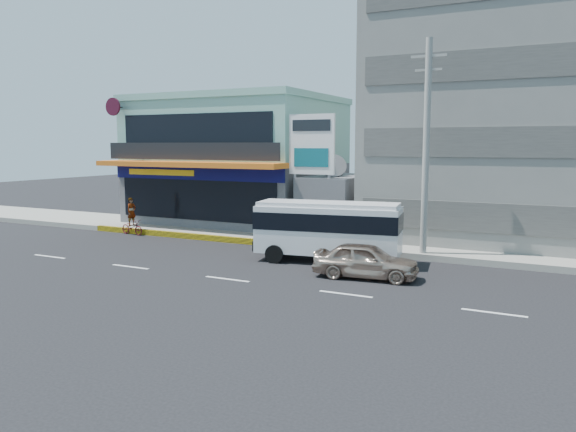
# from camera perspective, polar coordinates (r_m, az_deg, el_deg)

# --- Properties ---
(ground) EXTENTS (120.00, 120.00, 0.00)m
(ground) POSITION_cam_1_polar(r_m,az_deg,el_deg) (22.47, -6.19, -6.40)
(ground) COLOR black
(ground) RESTS_ON ground
(sidewalk) EXTENTS (70.00, 5.00, 0.30)m
(sidewalk) POSITION_cam_1_polar(r_m,az_deg,el_deg) (29.11, 12.57, -3.08)
(sidewalk) COLOR gray
(sidewalk) RESTS_ON ground
(shop_building) EXTENTS (12.40, 11.70, 8.00)m
(shop_building) POSITION_cam_1_polar(r_m,az_deg,el_deg) (37.92, -5.00, 5.30)
(shop_building) COLOR #4A4A4F
(shop_building) RESTS_ON ground
(concrete_building) EXTENTS (16.00, 12.00, 14.00)m
(concrete_building) POSITION_cam_1_polar(r_m,az_deg,el_deg) (33.41, 23.74, 9.60)
(concrete_building) COLOR gray
(concrete_building) RESTS_ON ground
(gap_structure) EXTENTS (3.00, 6.00, 3.50)m
(gap_structure) POSITION_cam_1_polar(r_m,az_deg,el_deg) (32.75, 5.22, 1.04)
(gap_structure) COLOR #4A4A4F
(gap_structure) RESTS_ON ground
(satellite_dish) EXTENTS (1.50, 1.50, 0.15)m
(satellite_dish) POSITION_cam_1_polar(r_m,az_deg,el_deg) (31.68, 4.59, 4.15)
(satellite_dish) COLOR slate
(satellite_dish) RESTS_ON gap_structure
(billboard) EXTENTS (2.60, 0.18, 6.90)m
(billboard) POSITION_cam_1_polar(r_m,az_deg,el_deg) (30.18, 2.44, 6.58)
(billboard) COLOR gray
(billboard) RESTS_ON ground
(utility_pole_near) EXTENTS (1.60, 0.30, 10.00)m
(utility_pole_near) POSITION_cam_1_polar(r_m,az_deg,el_deg) (26.38, 13.86, 6.75)
(utility_pole_near) COLOR #999993
(utility_pole_near) RESTS_ON ground
(minibus) EXTENTS (6.75, 3.09, 2.72)m
(minibus) POSITION_cam_1_polar(r_m,az_deg,el_deg) (25.36, 4.09, -1.07)
(minibus) COLOR white
(minibus) RESTS_ON ground
(sedan) EXTENTS (4.33, 2.14, 1.42)m
(sedan) POSITION_cam_1_polar(r_m,az_deg,el_deg) (22.62, 7.90, -4.49)
(sedan) COLOR #BFA692
(sedan) RESTS_ON ground
(motorcycle_rider) EXTENTS (1.77, 0.82, 2.19)m
(motorcycle_rider) POSITION_cam_1_polar(r_m,az_deg,el_deg) (34.31, -15.57, -0.64)
(motorcycle_rider) COLOR #4F0B12
(motorcycle_rider) RESTS_ON ground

